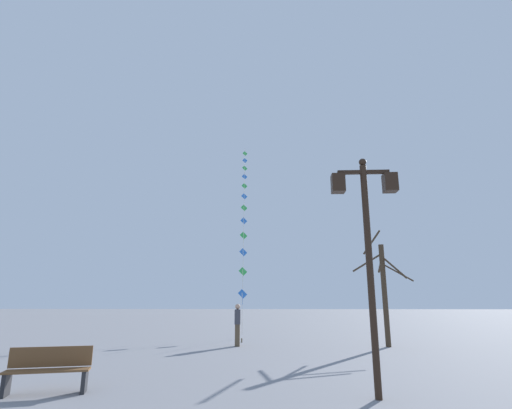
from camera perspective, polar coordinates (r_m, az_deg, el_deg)
ground_plane at (r=20.18m, az=1.61°, el=-19.04°), size 160.00×160.00×0.00m
twin_lantern_lamp_post at (r=8.58m, az=15.79°, el=-2.97°), size 1.39×0.28×4.85m
kite_train at (r=29.04m, az=-1.75°, el=-0.41°), size 1.63×17.84×16.35m
kite_flyer at (r=17.30m, az=-2.70°, el=-16.89°), size 0.26×0.61×1.71m
bare_tree at (r=17.86m, az=18.09°, el=-11.53°), size 2.35×2.02×4.87m
park_bench at (r=9.67m, az=-27.91°, el=-20.47°), size 1.66×0.89×0.89m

